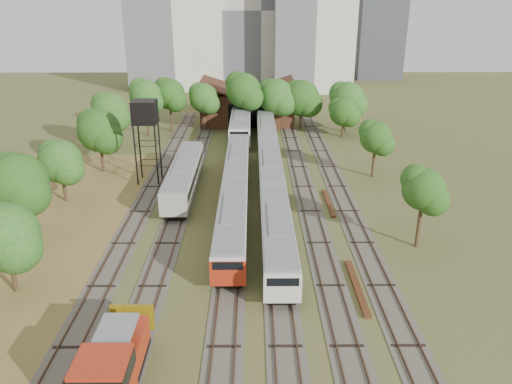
{
  "coord_description": "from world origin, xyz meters",
  "views": [
    {
      "loc": [
        -0.12,
        -30.48,
        21.29
      ],
      "look_at": [
        0.23,
        17.03,
        2.5
      ],
      "focal_mm": 35.0,
      "sensor_mm": 36.0,
      "label": 1
    }
  ],
  "objects_px": {
    "water_tower": "(145,114)",
    "shunter_locomotive": "(113,367)",
    "railcar_green_set": "(270,170)",
    "railcar_red_set": "(235,190)"
  },
  "relations": [
    {
      "from": "water_tower",
      "to": "shunter_locomotive",
      "type": "bearing_deg",
      "value": -82.38
    },
    {
      "from": "railcar_green_set",
      "to": "shunter_locomotive",
      "type": "height_order",
      "value": "shunter_locomotive"
    },
    {
      "from": "railcar_red_set",
      "to": "railcar_green_set",
      "type": "distance_m",
      "value": 7.61
    },
    {
      "from": "shunter_locomotive",
      "to": "water_tower",
      "type": "height_order",
      "value": "water_tower"
    },
    {
      "from": "railcar_green_set",
      "to": "water_tower",
      "type": "distance_m",
      "value": 16.15
    },
    {
      "from": "water_tower",
      "to": "railcar_red_set",
      "type": "bearing_deg",
      "value": -36.08
    },
    {
      "from": "railcar_red_set",
      "to": "shunter_locomotive",
      "type": "height_order",
      "value": "shunter_locomotive"
    },
    {
      "from": "shunter_locomotive",
      "to": "railcar_red_set",
      "type": "bearing_deg",
      "value": 77.6
    },
    {
      "from": "railcar_red_set",
      "to": "shunter_locomotive",
      "type": "relative_size",
      "value": 4.27
    },
    {
      "from": "railcar_green_set",
      "to": "water_tower",
      "type": "relative_size",
      "value": 5.23
    }
  ]
}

